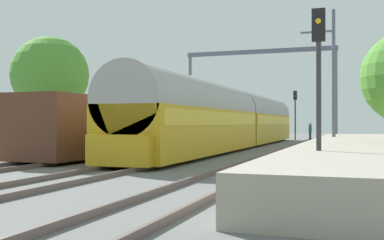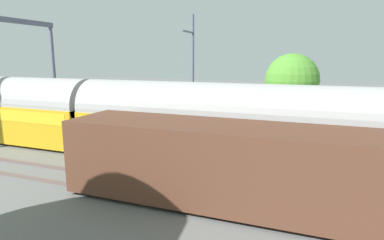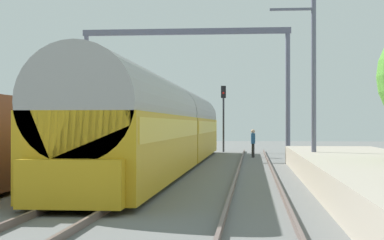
{
  "view_description": "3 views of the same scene",
  "coord_description": "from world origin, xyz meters",
  "views": [
    {
      "loc": [
        7.84,
        -18.99,
        1.66
      ],
      "look_at": [
        0.0,
        3.38,
        1.82
      ],
      "focal_mm": 44.41,
      "sensor_mm": 36.0,
      "label": 1
    },
    {
      "loc": [
        -14.59,
        0.45,
        5.11
      ],
      "look_at": [
        1.77,
        6.72,
        1.74
      ],
      "focal_mm": 30.23,
      "sensor_mm": 36.0,
      "label": 2
    },
    {
      "loc": [
        4.04,
        -18.17,
        2.03
      ],
      "look_at": [
        0.0,
        24.62,
        2.33
      ],
      "focal_mm": 59.89,
      "sensor_mm": 36.0,
      "label": 3
    }
  ],
  "objects": [
    {
      "name": "railway_signal_far",
      "position": [
        1.92,
        29.07,
        3.14
      ],
      "size": [
        0.36,
        0.3,
        4.89
      ],
      "color": "#2D2D33",
      "rests_on": "ground"
    },
    {
      "name": "freight_car",
      "position": [
        -4.16,
        2.49,
        1.47
      ],
      "size": [
        2.8,
        13.0,
        2.7
      ],
      "color": "#563323",
      "rests_on": "ground"
    },
    {
      "name": "platform",
      "position": [
        7.98,
        2.0,
        0.45
      ],
      "size": [
        4.4,
        28.0,
        0.9
      ],
      "color": "#A39989",
      "rests_on": "ground"
    },
    {
      "name": "catenary_gantry",
      "position": [
        0.0,
        20.46,
        5.65
      ],
      "size": [
        12.72,
        0.28,
        7.86
      ],
      "color": "slate",
      "rests_on": "ground"
    },
    {
      "name": "passenger_train",
      "position": [
        0.0,
        12.1,
        1.97
      ],
      "size": [
        2.93,
        32.85,
        3.82
      ],
      "color": "gold",
      "rests_on": "ground"
    },
    {
      "name": "person_crossing",
      "position": [
        4.08,
        21.4,
        1.03
      ],
      "size": [
        0.26,
        0.41,
        1.73
      ],
      "rotation": [
        0.0,
        0.0,
        1.63
      ],
      "color": "#272727",
      "rests_on": "ground"
    },
    {
      "name": "ground",
      "position": [
        0.0,
        0.0,
        0.0
      ],
      "size": [
        120.0,
        120.0,
        0.0
      ],
      "primitive_type": "plane",
      "color": "slate"
    },
    {
      "name": "catenary_pole_east_mid",
      "position": [
        6.51,
        8.5,
        4.15
      ],
      "size": [
        1.9,
        0.2,
        8.0
      ],
      "color": "slate",
      "rests_on": "ground"
    },
    {
      "name": "track_west",
      "position": [
        0.0,
        0.0,
        0.08
      ],
      "size": [
        1.52,
        60.0,
        0.16
      ],
      "color": "#64534D",
      "rests_on": "ground"
    },
    {
      "name": "track_east",
      "position": [
        4.16,
        0.0,
        0.08
      ],
      "size": [
        1.52,
        60.0,
        0.16
      ],
      "color": "#64534D",
      "rests_on": "ground"
    }
  ]
}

